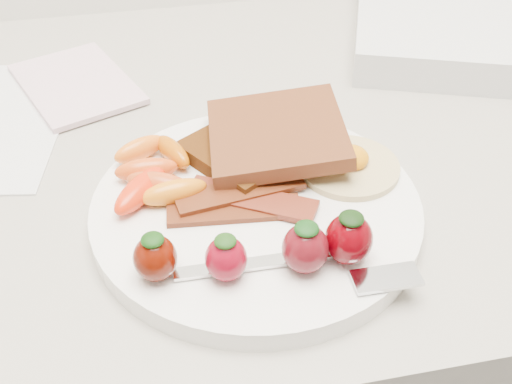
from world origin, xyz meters
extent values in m
cylinder|color=white|center=(-0.03, 1.57, 0.91)|extent=(0.27, 0.27, 0.02)
cube|color=black|center=(-0.02, 1.63, 0.93)|extent=(0.13, 0.13, 0.01)
cube|color=#4B2611|center=(0.00, 1.63, 0.94)|extent=(0.13, 0.13, 0.03)
cylinder|color=#F1E7B8|center=(0.06, 1.59, 0.92)|extent=(0.11, 0.11, 0.01)
ellipsoid|color=orange|center=(0.06, 1.60, 0.93)|extent=(0.04, 0.04, 0.02)
cube|color=#430C03|center=(-0.05, 1.56, 0.92)|extent=(0.11, 0.04, 0.00)
cube|color=#4E0D06|center=(-0.03, 1.57, 0.92)|extent=(0.11, 0.08, 0.00)
cube|color=black|center=(-0.04, 1.58, 0.92)|extent=(0.11, 0.04, 0.00)
ellipsoid|color=#D64B14|center=(-0.11, 1.62, 0.93)|extent=(0.05, 0.02, 0.02)
ellipsoid|color=#C04619|center=(-0.10, 1.59, 0.93)|extent=(0.06, 0.04, 0.02)
ellipsoid|color=red|center=(-0.12, 1.59, 0.93)|extent=(0.06, 0.06, 0.02)
ellipsoid|color=#B85305|center=(-0.09, 1.64, 0.93)|extent=(0.04, 0.05, 0.02)
ellipsoid|color=orange|center=(-0.12, 1.65, 0.93)|extent=(0.05, 0.04, 0.02)
ellipsoid|color=orange|center=(-0.09, 1.58, 0.93)|extent=(0.06, 0.03, 0.02)
ellipsoid|color=#4B0B01|center=(-0.11, 1.50, 0.94)|extent=(0.03, 0.03, 0.04)
ellipsoid|color=#0F330A|center=(-0.11, 1.50, 0.95)|extent=(0.02, 0.02, 0.01)
ellipsoid|color=maroon|center=(-0.07, 1.49, 0.93)|extent=(0.03, 0.03, 0.03)
ellipsoid|color=#16390D|center=(-0.07, 1.49, 0.95)|extent=(0.02, 0.02, 0.01)
ellipsoid|color=#570B12|center=(-0.01, 1.49, 0.94)|extent=(0.03, 0.03, 0.04)
ellipsoid|color=#0F350D|center=(-0.01, 1.49, 0.96)|extent=(0.02, 0.02, 0.01)
ellipsoid|color=#510006|center=(0.02, 1.49, 0.94)|extent=(0.04, 0.04, 0.04)
ellipsoid|color=black|center=(0.02, 1.49, 0.96)|extent=(0.02, 0.02, 0.01)
cube|color=silver|center=(-0.04, 1.50, 0.92)|extent=(0.12, 0.01, 0.00)
cube|color=silver|center=(0.04, 1.47, 0.92)|extent=(0.05, 0.02, 0.00)
cube|color=beige|center=(-0.18, 1.81, 0.91)|extent=(0.15, 0.18, 0.01)
cube|color=silver|center=(0.32, 1.82, 0.92)|extent=(0.41, 0.37, 0.04)
camera|label=1|loc=(-0.11, 1.18, 1.26)|focal=45.00mm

